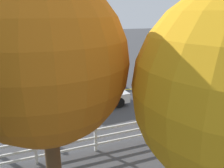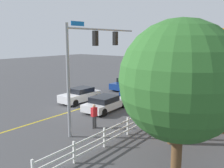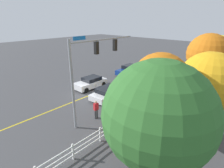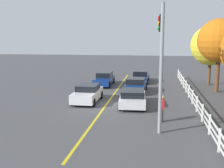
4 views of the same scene
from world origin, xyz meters
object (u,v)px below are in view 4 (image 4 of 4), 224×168
car_2 (141,77)px  car_1 (133,98)px  tree_0 (211,46)px  pedestrian (162,108)px  car_4 (136,85)px  tree_3 (219,41)px  car_0 (88,93)px  car_3 (104,79)px

car_2 → car_1: bearing=-178.7°
car_2 → tree_0: tree_0 is taller
pedestrian → car_2: bearing=-76.0°
car_1 → car_4: car_4 is taller
tree_3 → car_0: bearing=-62.6°
pedestrian → tree_3: 12.49m
car_1 → car_2: (-11.60, -0.00, 0.01)m
car_0 → tree_0: size_ratio=0.65×
tree_0 → tree_3: (4.19, -0.04, 0.56)m
car_2 → car_4: (6.10, -0.14, 0.02)m
car_4 → tree_3: (-1.16, 7.74, 4.27)m
car_3 → pedestrian: size_ratio=2.75×
car_1 → tree_0: (-10.84, 7.63, 3.73)m
car_0 → tree_0: bearing=132.0°
pedestrian → car_0: bearing=-31.7°
car_3 → pedestrian: pedestrian is taller
tree_0 → tree_3: bearing=-0.5°
pedestrian → tree_0: size_ratio=0.26×
car_2 → car_4: 6.10m
pedestrian → tree_0: 16.06m
car_1 → tree_3: 10.97m
car_1 → tree_0: size_ratio=0.69×
tree_3 → car_1: bearing=-48.8°
car_1 → tree_3: bearing=-51.9°
car_2 → pedestrian: size_ratio=2.80×
car_2 → tree_3: size_ratio=0.67×
car_1 → tree_3: size_ratio=0.65×
tree_0 → car_1: bearing=-35.1°
car_1 → tree_0: bearing=-38.2°
car_1 → car_4: bearing=-1.6°
car_4 → pedestrian: bearing=-164.1°
car_4 → pedestrian: 9.62m
car_0 → car_4: 5.98m
car_1 → car_0: bearing=75.7°
tree_3 → tree_0: bearing=179.5°
car_2 → car_3: 4.76m
tree_0 → tree_3: tree_3 is taller
car_1 → car_2: bearing=-3.1°
car_0 → tree_3: tree_3 is taller
car_3 → car_4: (3.30, 3.71, -0.04)m
car_4 → car_2: bearing=0.9°
car_4 → tree_3: 8.91m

